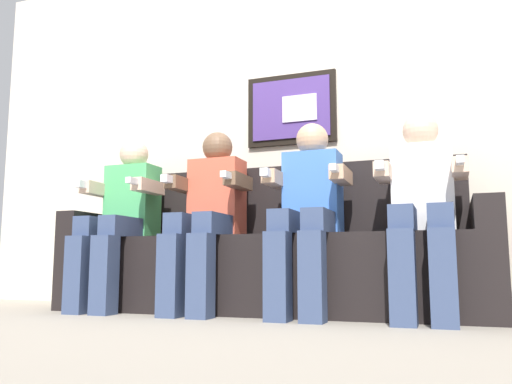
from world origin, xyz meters
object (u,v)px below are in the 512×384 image
Objects in this scene: person_left_center at (208,210)px; person_rightmost at (422,202)px; person_leftmost at (121,213)px; couch at (266,260)px; person_right_center at (308,206)px.

person_left_center and person_rightmost have the same top height.
person_leftmost and person_rightmost have the same top height.
person_leftmost is 1.83m from person_rightmost.
person_leftmost is 0.61m from person_left_center.
person_right_center is at bearing -28.97° from couch.
person_right_center is (0.31, -0.17, 0.29)m from couch.
person_rightmost is at bearing -10.46° from couch.
person_left_center is (0.61, 0.00, 0.00)m from person_leftmost.
person_leftmost is at bearing 180.00° from person_rightmost.
person_left_center is 1.22m from person_rightmost.
person_leftmost and person_right_center have the same top height.
person_left_center reaches higher than couch.
person_left_center is at bearing 180.00° from person_rightmost.
person_right_center is at bearing 0.00° from person_leftmost.
couch is 2.33× the size of person_rightmost.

